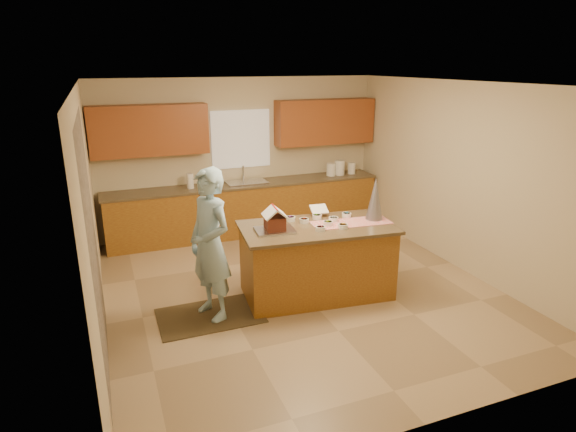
% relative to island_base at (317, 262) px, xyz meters
% --- Properties ---
extents(floor, '(5.50, 5.50, 0.00)m').
position_rel_island_base_xyz_m(floor, '(-0.15, 0.18, -0.46)').
color(floor, tan).
rests_on(floor, ground).
extents(ceiling, '(5.50, 5.50, 0.00)m').
position_rel_island_base_xyz_m(ceiling, '(-0.15, 0.18, 2.24)').
color(ceiling, silver).
rests_on(ceiling, floor).
extents(wall_back, '(5.50, 5.50, 0.00)m').
position_rel_island_base_xyz_m(wall_back, '(-0.15, 2.93, 0.89)').
color(wall_back, beige).
rests_on(wall_back, floor).
extents(wall_front, '(5.50, 5.50, 0.00)m').
position_rel_island_base_xyz_m(wall_front, '(-0.15, -2.57, 0.89)').
color(wall_front, beige).
rests_on(wall_front, floor).
extents(wall_left, '(5.50, 5.50, 0.00)m').
position_rel_island_base_xyz_m(wall_left, '(-2.65, 0.18, 0.89)').
color(wall_left, beige).
rests_on(wall_left, floor).
extents(wall_right, '(5.50, 5.50, 0.00)m').
position_rel_island_base_xyz_m(wall_right, '(2.35, 0.18, 0.89)').
color(wall_right, beige).
rests_on(wall_right, floor).
extents(stone_accent, '(0.00, 2.50, 2.50)m').
position_rel_island_base_xyz_m(stone_accent, '(-2.63, -0.62, 0.79)').
color(stone_accent, gray).
rests_on(stone_accent, wall_left).
extents(window_curtain, '(1.05, 0.03, 1.00)m').
position_rel_island_base_xyz_m(window_curtain, '(-0.15, 2.90, 1.19)').
color(window_curtain, white).
rests_on(window_curtain, wall_back).
extents(back_counter_base, '(4.80, 0.60, 0.88)m').
position_rel_island_base_xyz_m(back_counter_base, '(-0.15, 2.63, -0.02)').
color(back_counter_base, olive).
rests_on(back_counter_base, floor).
extents(back_counter_top, '(4.85, 0.63, 0.04)m').
position_rel_island_base_xyz_m(back_counter_top, '(-0.15, 2.63, 0.44)').
color(back_counter_top, brown).
rests_on(back_counter_top, back_counter_base).
extents(upper_cabinet_left, '(1.85, 0.35, 0.80)m').
position_rel_island_base_xyz_m(upper_cabinet_left, '(-1.70, 2.75, 1.44)').
color(upper_cabinet_left, '#944A1F').
rests_on(upper_cabinet_left, wall_back).
extents(upper_cabinet_right, '(1.85, 0.35, 0.80)m').
position_rel_island_base_xyz_m(upper_cabinet_right, '(1.40, 2.75, 1.44)').
color(upper_cabinet_right, '#944A1F').
rests_on(upper_cabinet_right, wall_back).
extents(sink, '(0.70, 0.45, 0.12)m').
position_rel_island_base_xyz_m(sink, '(-0.15, 2.63, 0.43)').
color(sink, silver).
rests_on(sink, back_counter_top).
extents(faucet, '(0.03, 0.03, 0.28)m').
position_rel_island_base_xyz_m(faucet, '(-0.15, 2.81, 0.60)').
color(faucet, silver).
rests_on(faucet, back_counter_top).
extents(island_base, '(1.95, 1.12, 0.91)m').
position_rel_island_base_xyz_m(island_base, '(0.00, 0.00, 0.00)').
color(island_base, olive).
rests_on(island_base, floor).
extents(island_top, '(2.04, 1.21, 0.04)m').
position_rel_island_base_xyz_m(island_top, '(-0.00, -0.00, 0.48)').
color(island_top, brown).
rests_on(island_top, island_base).
extents(table_runner, '(1.07, 0.48, 0.01)m').
position_rel_island_base_xyz_m(table_runner, '(0.46, -0.05, 0.50)').
color(table_runner, red).
rests_on(table_runner, island_top).
extents(baking_tray, '(0.51, 0.40, 0.03)m').
position_rel_island_base_xyz_m(baking_tray, '(-0.57, 0.01, 0.51)').
color(baking_tray, silver).
rests_on(baking_tray, island_top).
extents(cookbook, '(0.24, 0.20, 0.10)m').
position_rel_island_base_xyz_m(cookbook, '(0.20, 0.38, 0.59)').
color(cookbook, white).
rests_on(cookbook, island_top).
extents(tinsel_tree, '(0.25, 0.25, 0.57)m').
position_rel_island_base_xyz_m(tinsel_tree, '(0.81, -0.03, 0.78)').
color(tinsel_tree, '#A2A1AC').
rests_on(tinsel_tree, island_top).
extents(rug, '(1.23, 0.80, 0.01)m').
position_rel_island_base_xyz_m(rug, '(-1.45, -0.08, -0.45)').
color(rug, black).
rests_on(rug, floor).
extents(boy, '(0.65, 0.78, 1.82)m').
position_rel_island_base_xyz_m(boy, '(-1.40, -0.08, 0.46)').
color(boy, '#9FCAE2').
rests_on(boy, rug).
extents(canister_a, '(0.17, 0.17, 0.23)m').
position_rel_island_base_xyz_m(canister_a, '(1.49, 2.63, 0.58)').
color(canister_a, white).
rests_on(canister_a, back_counter_top).
extents(canister_b, '(0.19, 0.19, 0.27)m').
position_rel_island_base_xyz_m(canister_b, '(1.67, 2.63, 0.60)').
color(canister_b, white).
rests_on(canister_b, back_counter_top).
extents(canister_c, '(0.15, 0.15, 0.21)m').
position_rel_island_base_xyz_m(canister_c, '(1.93, 2.63, 0.57)').
color(canister_c, white).
rests_on(canister_c, back_counter_top).
extents(paper_towel, '(0.11, 0.11, 0.25)m').
position_rel_island_base_xyz_m(paper_towel, '(-1.13, 2.63, 0.59)').
color(paper_towel, white).
rests_on(paper_towel, back_counter_top).
extents(gingerbread_house, '(0.31, 0.32, 0.29)m').
position_rel_island_base_xyz_m(gingerbread_house, '(-0.57, 0.01, 0.63)').
color(gingerbread_house, '#592717').
rests_on(gingerbread_house, baking_tray).
extents(candy_bowls, '(0.89, 0.65, 0.06)m').
position_rel_island_base_xyz_m(candy_bowls, '(0.11, 0.08, 0.53)').
color(candy_bowls, orange).
rests_on(candy_bowls, island_top).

